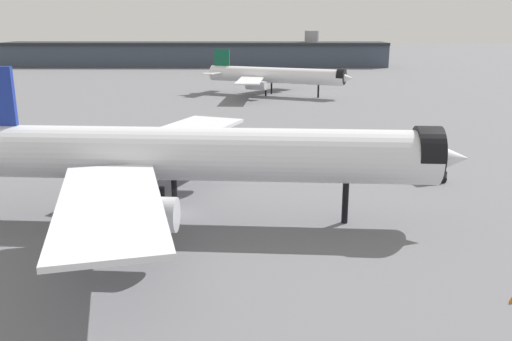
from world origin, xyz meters
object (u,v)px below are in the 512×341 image
at_px(service_truck_front, 157,140).
at_px(baggage_tug_wing, 432,175).
at_px(airliner_near_gate, 187,155).
at_px(airliner_far_taxiway, 274,76).
at_px(baggage_cart_trailing, 101,149).

relative_size(service_truck_front, baggage_tug_wing, 1.73).
relative_size(airliner_near_gate, service_truck_front, 9.70).
bearing_deg(baggage_tug_wing, service_truck_front, -41.76).
distance_m(airliner_near_gate, service_truck_front, 34.87).
bearing_deg(airliner_far_taxiway, airliner_near_gate, -74.39).
relative_size(airliner_near_gate, baggage_tug_wing, 16.84).
bearing_deg(baggage_cart_trailing, baggage_tug_wing, -58.52).
distance_m(airliner_far_taxiway, service_truck_front, 71.89).
bearing_deg(airliner_near_gate, airliner_far_taxiway, 86.72).
bearing_deg(baggage_cart_trailing, service_truck_front, -13.59).
height_order(airliner_near_gate, baggage_cart_trailing, airliner_near_gate).
relative_size(baggage_tug_wing, baggage_cart_trailing, 1.20).
bearing_deg(service_truck_front, airliner_near_gate, -57.15).
distance_m(airliner_near_gate, airliner_far_taxiway, 102.28).
relative_size(airliner_near_gate, baggage_cart_trailing, 20.13).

